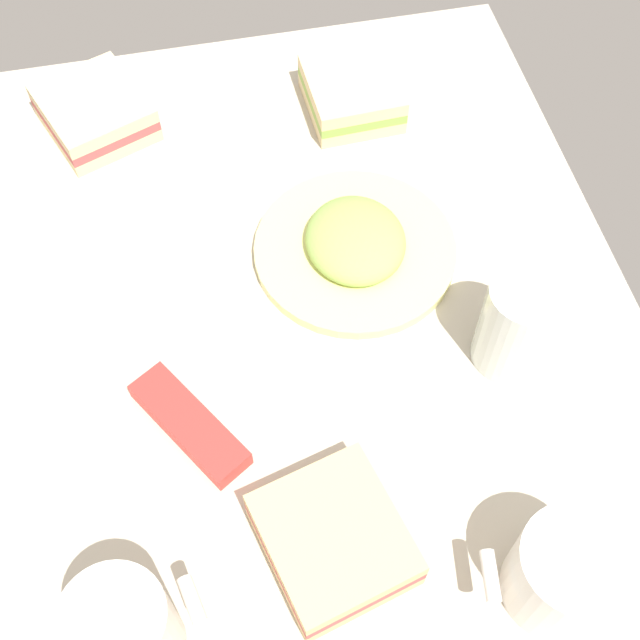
{
  "coord_description": "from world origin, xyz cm",
  "views": [
    {
      "loc": [
        -41.61,
        8.87,
        72.3
      ],
      "look_at": [
        0.0,
        0.0,
        5.0
      ],
      "focal_mm": 47.11,
      "sensor_mm": 36.0,
      "label": 1
    }
  ],
  "objects_px": {
    "sandwich_main": "(352,94)",
    "sandwich_side": "(334,540)",
    "sandwich_extra": "(95,113)",
    "snack_bar": "(189,424)",
    "coffee_mug_black": "(564,573)",
    "glass_of_milk": "(517,328)",
    "plate_of_food": "(355,245)",
    "coffee_mug_milky": "(125,632)"
  },
  "relations": [
    {
      "from": "coffee_mug_milky",
      "to": "sandwich_extra",
      "type": "distance_m",
      "value": 0.59
    },
    {
      "from": "sandwich_side",
      "to": "coffee_mug_black",
      "type": "bearing_deg",
      "value": -112.66
    },
    {
      "from": "sandwich_main",
      "to": "sandwich_side",
      "type": "xyz_separation_m",
      "value": [
        -0.51,
        0.13,
        0.0
      ]
    },
    {
      "from": "coffee_mug_black",
      "to": "coffee_mug_milky",
      "type": "xyz_separation_m",
      "value": [
        0.02,
        0.34,
        0.01
      ]
    },
    {
      "from": "plate_of_food",
      "to": "sandwich_main",
      "type": "height_order",
      "value": "same"
    },
    {
      "from": "plate_of_food",
      "to": "coffee_mug_black",
      "type": "height_order",
      "value": "coffee_mug_black"
    },
    {
      "from": "sandwich_main",
      "to": "sandwich_side",
      "type": "relative_size",
      "value": 0.81
    },
    {
      "from": "plate_of_food",
      "to": "glass_of_milk",
      "type": "xyz_separation_m",
      "value": [
        -0.15,
        -0.12,
        0.03
      ]
    },
    {
      "from": "coffee_mug_black",
      "to": "sandwich_main",
      "type": "bearing_deg",
      "value": 3.42
    },
    {
      "from": "sandwich_side",
      "to": "sandwich_extra",
      "type": "bearing_deg",
      "value": 16.45
    },
    {
      "from": "plate_of_food",
      "to": "coffee_mug_black",
      "type": "xyz_separation_m",
      "value": [
        -0.37,
        -0.08,
        0.03
      ]
    },
    {
      "from": "sandwich_side",
      "to": "sandwich_extra",
      "type": "distance_m",
      "value": 0.56
    },
    {
      "from": "sandwich_main",
      "to": "snack_bar",
      "type": "bearing_deg",
      "value": 147.47
    },
    {
      "from": "glass_of_milk",
      "to": "coffee_mug_black",
      "type": "bearing_deg",
      "value": 170.5
    },
    {
      "from": "glass_of_milk",
      "to": "sandwich_main",
      "type": "bearing_deg",
      "value": 11.3
    },
    {
      "from": "coffee_mug_milky",
      "to": "snack_bar",
      "type": "xyz_separation_m",
      "value": [
        0.18,
        -0.07,
        -0.04
      ]
    },
    {
      "from": "coffee_mug_milky",
      "to": "snack_bar",
      "type": "bearing_deg",
      "value": -19.97
    },
    {
      "from": "glass_of_milk",
      "to": "coffee_mug_milky",
      "type": "bearing_deg",
      "value": 117.54
    },
    {
      "from": "coffee_mug_black",
      "to": "glass_of_milk",
      "type": "relative_size",
      "value": 1.04
    },
    {
      "from": "coffee_mug_milky",
      "to": "sandwich_main",
      "type": "xyz_separation_m",
      "value": [
        0.55,
        -0.3,
        -0.03
      ]
    },
    {
      "from": "plate_of_food",
      "to": "snack_bar",
      "type": "bearing_deg",
      "value": 130.27
    },
    {
      "from": "snack_bar",
      "to": "coffee_mug_black",
      "type": "bearing_deg",
      "value": -158.94
    },
    {
      "from": "sandwich_extra",
      "to": "snack_bar",
      "type": "distance_m",
      "value": 0.41
    },
    {
      "from": "sandwich_main",
      "to": "sandwich_extra",
      "type": "relative_size",
      "value": 0.78
    },
    {
      "from": "glass_of_milk",
      "to": "snack_bar",
      "type": "bearing_deg",
      "value": 92.83
    },
    {
      "from": "coffee_mug_milky",
      "to": "glass_of_milk",
      "type": "distance_m",
      "value": 0.42
    },
    {
      "from": "sandwich_side",
      "to": "glass_of_milk",
      "type": "relative_size",
      "value": 1.33
    },
    {
      "from": "sandwich_main",
      "to": "snack_bar",
      "type": "xyz_separation_m",
      "value": [
        -0.37,
        0.24,
        -0.01
      ]
    },
    {
      "from": "plate_of_food",
      "to": "sandwich_side",
      "type": "xyz_separation_m",
      "value": [
        -0.3,
        0.09,
        0.01
      ]
    },
    {
      "from": "coffee_mug_milky",
      "to": "sandwich_main",
      "type": "relative_size",
      "value": 0.89
    },
    {
      "from": "plate_of_food",
      "to": "snack_bar",
      "type": "distance_m",
      "value": 0.25
    },
    {
      "from": "coffee_mug_black",
      "to": "glass_of_milk",
      "type": "distance_m",
      "value": 0.22
    },
    {
      "from": "snack_bar",
      "to": "sandwich_side",
      "type": "bearing_deg",
      "value": -174.36
    },
    {
      "from": "sandwich_side",
      "to": "glass_of_milk",
      "type": "bearing_deg",
      "value": -53.89
    },
    {
      "from": "sandwich_extra",
      "to": "glass_of_milk",
      "type": "distance_m",
      "value": 0.53
    },
    {
      "from": "glass_of_milk",
      "to": "snack_bar",
      "type": "distance_m",
      "value": 0.31
    },
    {
      "from": "coffee_mug_milky",
      "to": "glass_of_milk",
      "type": "bearing_deg",
      "value": -62.46
    },
    {
      "from": "sandwich_extra",
      "to": "snack_bar",
      "type": "relative_size",
      "value": 1.15
    },
    {
      "from": "sandwich_main",
      "to": "coffee_mug_milky",
      "type": "bearing_deg",
      "value": 151.26
    },
    {
      "from": "snack_bar",
      "to": "glass_of_milk",
      "type": "bearing_deg",
      "value": -119.14
    },
    {
      "from": "sandwich_extra",
      "to": "snack_bar",
      "type": "height_order",
      "value": "sandwich_extra"
    },
    {
      "from": "glass_of_milk",
      "to": "sandwich_extra",
      "type": "bearing_deg",
      "value": 43.2
    }
  ]
}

